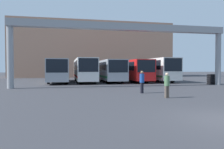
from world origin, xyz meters
The scene contains 10 objects.
building_backdrop centered at (0.00, 43.87, 5.91)m, with size 34.31×12.00×11.81m.
overhead_gantry centered at (0.00, 15.13, 5.32)m, with size 22.51×0.80×6.47m.
bus_slot_0 centered at (-6.87, 23.53, 1.72)m, with size 2.56×11.37×2.99m.
bus_slot_1 centered at (-3.43, 23.81, 1.80)m, with size 2.44×11.93×3.12m.
bus_slot_2 centered at (0.00, 23.32, 1.71)m, with size 2.53×10.93×2.95m.
bus_slot_3 centered at (3.43, 24.10, 1.72)m, with size 2.47×12.49×2.98m.
bus_slot_4 centered at (6.87, 23.07, 1.86)m, with size 2.57×10.44×3.22m.
pedestrian_near_right centered at (0.36, 6.19, 0.85)m, with size 0.33×0.33×1.61m.
pedestrian_mid_left centered at (-0.28, 9.04, 0.90)m, with size 0.35×0.35×1.69m.
tire_stack centered at (10.79, 16.03, 0.60)m, with size 1.04×1.04×1.20m.
Camera 1 is at (-5.87, -6.58, 1.88)m, focal length 35.00 mm.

